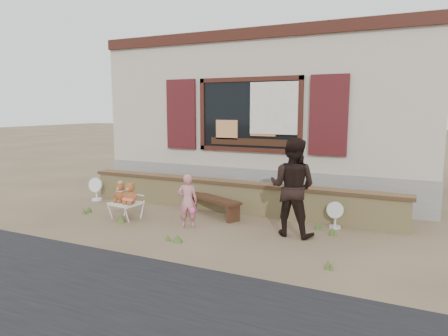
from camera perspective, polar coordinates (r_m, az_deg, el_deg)
The scene contains 12 objects.
ground at distance 7.77m, azimuth -1.89°, elevation -7.91°, with size 80.00×80.00×0.00m, color brown.
shopfront at distance 11.63m, azimuth 8.21°, elevation 7.46°, with size 8.04×5.13×4.00m.
brick_wall at distance 8.56m, azimuth 1.14°, elevation -4.01°, with size 7.10×0.36×0.67m.
bench at distance 8.28m, azimuth -1.73°, elevation -4.87°, with size 1.50×0.91×0.39m.
folding_chair at distance 8.24m, azimuth -13.82°, elevation -5.01°, with size 0.60×0.55×0.34m.
teddy_bear_left at distance 8.29m, azimuth -14.55°, elevation -3.28°, with size 0.30×0.26×0.41m, color brown, non-canonical shape.
teddy_bear_right at distance 8.09m, azimuth -13.20°, elevation -3.42°, with size 0.32×0.28×0.44m, color brown, non-canonical shape.
child at distance 7.45m, azimuth -5.22°, elevation -4.69°, with size 0.37×0.24×1.00m, color #D37E87.
adult at distance 6.99m, azimuth 9.74°, elevation -2.69°, with size 0.83×0.65×1.71m, color black.
fan_left at distance 10.07m, azimuth -17.76°, elevation -2.87°, with size 0.36×0.23×0.56m.
fan_right at distance 7.70m, azimuth 15.63°, elevation -6.44°, with size 0.32×0.21×0.50m.
grass_tufts at distance 7.42m, azimuth -3.72°, elevation -8.17°, with size 5.33×1.87×0.16m.
Camera 1 is at (3.39, -6.64, 2.20)m, focal length 32.00 mm.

